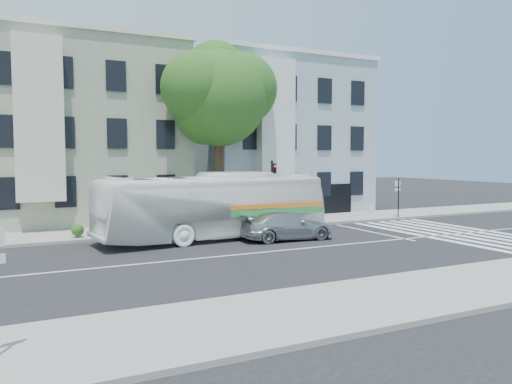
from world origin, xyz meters
TOP-DOWN VIEW (x-y plane):
  - ground at (0.00, 0.00)m, footprint 120.00×120.00m
  - sidewalk_far at (0.00, 8.00)m, footprint 80.00×4.00m
  - sidewalk_near at (0.00, -8.00)m, footprint 80.00×4.00m
  - building_left at (-7.00, 15.00)m, footprint 12.00×10.00m
  - building_right at (7.00, 15.00)m, footprint 12.00×10.00m
  - street_tree at (0.06, 8.74)m, footprint 7.30×5.90m
  - bus at (-1.93, 4.29)m, footprint 3.98×12.12m
  - sedan at (1.07, 2.38)m, footprint 2.24×4.82m
  - hedge at (-3.94, 6.80)m, footprint 8.11×4.21m
  - traffic_signal at (2.65, 6.74)m, footprint 0.40×0.52m
  - fire_hydrant at (11.23, 8.40)m, footprint 0.36×0.21m
  - far_sign_pole at (11.75, 6.28)m, footprint 0.46×0.17m

SIDE VIEW (x-z plane):
  - ground at x=0.00m, z-range 0.00..0.00m
  - sidewalk_far at x=0.00m, z-range 0.00..0.15m
  - sidewalk_near at x=0.00m, z-range 0.00..0.15m
  - fire_hydrant at x=11.23m, z-range 0.16..0.81m
  - hedge at x=-3.94m, z-range 0.15..0.85m
  - sedan at x=1.07m, z-range 0.00..1.36m
  - bus at x=-1.93m, z-range 0.00..3.31m
  - far_sign_pole at x=11.75m, z-range 0.49..3.05m
  - traffic_signal at x=2.65m, z-range 0.57..4.45m
  - building_left at x=-7.00m, z-range 0.00..11.00m
  - building_right at x=7.00m, z-range 0.00..11.00m
  - street_tree at x=0.06m, z-range 2.28..13.38m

